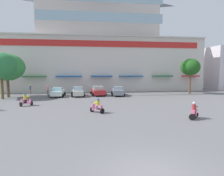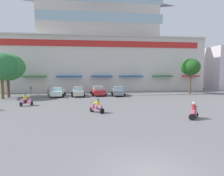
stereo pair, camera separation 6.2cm
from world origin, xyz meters
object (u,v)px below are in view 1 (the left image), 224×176
at_px(parked_car_0, 58,92).
at_px(parked_car_1, 78,91).
at_px(parked_car_2, 98,91).
at_px(scooter_rider_7, 97,107).
at_px(plaza_tree_1, 190,67).
at_px(scooter_rider_2, 26,101).
at_px(pedestrian_1, 30,89).
at_px(plaza_tree_0, 1,66).
at_px(plaza_tree_2, 7,67).
at_px(pedestrian_0, 48,89).
at_px(parked_car_3, 118,91).
at_px(scooter_rider_4, 194,112).

height_order(parked_car_0, parked_car_1, parked_car_1).
height_order(parked_car_2, scooter_rider_7, parked_car_2).
bearing_deg(parked_car_2, plaza_tree_1, 1.06).
xyz_separation_m(parked_car_2, scooter_rider_2, (-8.91, -8.75, -0.16)).
height_order(parked_car_1, pedestrian_1, pedestrian_1).
height_order(plaza_tree_0, parked_car_0, plaza_tree_0).
bearing_deg(parked_car_0, parked_car_2, 6.00).
relative_size(plaza_tree_0, plaza_tree_1, 1.07).
bearing_deg(scooter_rider_2, plaza_tree_1, 19.56).
bearing_deg(plaza_tree_2, scooter_rider_2, -58.00).
height_order(plaza_tree_2, parked_car_0, plaza_tree_2).
bearing_deg(pedestrian_0, parked_car_3, -11.77).
height_order(plaza_tree_0, plaza_tree_1, plaza_tree_0).
xyz_separation_m(plaza_tree_2, pedestrian_1, (2.26, 3.52, -3.71)).
xyz_separation_m(plaza_tree_1, parked_car_3, (-13.30, -1.00, -3.99)).
distance_m(scooter_rider_4, pedestrian_0, 24.50).
bearing_deg(parked_car_2, pedestrian_0, 168.27).
relative_size(plaza_tree_1, parked_car_1, 1.46).
relative_size(scooter_rider_2, scooter_rider_7, 1.07).
distance_m(parked_car_1, pedestrian_0, 5.79).
bearing_deg(scooter_rider_4, plaza_tree_1, 61.58).
height_order(parked_car_1, parked_car_3, parked_car_1).
bearing_deg(plaza_tree_1, scooter_rider_4, -118.42).
height_order(parked_car_0, pedestrian_1, pedestrian_1).
bearing_deg(pedestrian_0, parked_car_0, -50.80).
distance_m(scooter_rider_2, scooter_rider_4, 18.12).
xyz_separation_m(parked_car_0, scooter_rider_4, (13.75, -16.31, -0.13)).
bearing_deg(parked_car_3, parked_car_2, 168.10).
bearing_deg(parked_car_3, pedestrian_0, 168.23).
height_order(plaza_tree_2, parked_car_3, plaza_tree_2).
bearing_deg(pedestrian_1, parked_car_3, -13.49).
xyz_separation_m(plaza_tree_1, scooter_rider_4, (-9.36, -17.30, -4.15)).
height_order(scooter_rider_4, pedestrian_0, pedestrian_0).
relative_size(parked_car_0, scooter_rider_7, 2.82).
bearing_deg(plaza_tree_2, parked_car_1, -0.50).
relative_size(plaza_tree_2, parked_car_1, 1.57).
bearing_deg(parked_car_0, plaza_tree_0, -167.06).
xyz_separation_m(parked_car_1, scooter_rider_7, (2.50, -12.87, -0.18)).
relative_size(plaza_tree_0, parked_car_0, 1.65).
xyz_separation_m(plaza_tree_2, parked_car_0, (7.47, -0.08, -3.93)).
xyz_separation_m(scooter_rider_7, pedestrian_1, (-10.93, 16.48, 0.36)).
distance_m(plaza_tree_1, parked_car_1, 20.31).
bearing_deg(scooter_rider_7, scooter_rider_2, 149.27).
height_order(parked_car_1, scooter_rider_4, parked_car_1).
bearing_deg(parked_car_2, pedestrian_1, 166.06).
xyz_separation_m(plaza_tree_2, scooter_rider_2, (5.09, -8.14, -4.04)).
distance_m(plaza_tree_0, pedestrian_1, 7.00).
bearing_deg(scooter_rider_7, parked_car_0, 113.96).
relative_size(parked_car_2, pedestrian_0, 2.75).
distance_m(parked_car_1, scooter_rider_4, 19.40).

